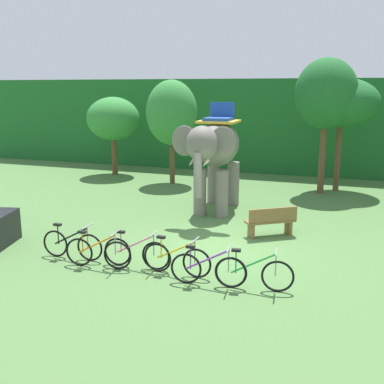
{
  "coord_description": "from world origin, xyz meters",
  "views": [
    {
      "loc": [
        3.39,
        -11.47,
        4.3
      ],
      "look_at": [
        -1.01,
        1.0,
        1.3
      ],
      "focal_mm": 43.33,
      "sensor_mm": 36.0,
      "label": 1
    }
  ],
  "objects_px": {
    "bike_black": "(72,244)",
    "bike_orange": "(98,252)",
    "bike_purple": "(208,269)",
    "wooden_bench": "(271,221)",
    "tree_center_right": "(113,119)",
    "bike_pink": "(136,253)",
    "bike_yellow": "(177,259)",
    "tree_right": "(326,94)",
    "tree_center_left": "(172,113)",
    "bike_green": "(254,273)",
    "tree_far_left": "(341,103)",
    "elephant": "(215,150)"
  },
  "relations": [
    {
      "from": "bike_yellow",
      "to": "bike_purple",
      "type": "distance_m",
      "value": 0.94
    },
    {
      "from": "bike_black",
      "to": "bike_orange",
      "type": "bearing_deg",
      "value": -17.87
    },
    {
      "from": "tree_center_right",
      "to": "bike_purple",
      "type": "relative_size",
      "value": 2.25
    },
    {
      "from": "bike_orange",
      "to": "bike_yellow",
      "type": "bearing_deg",
      "value": 6.43
    },
    {
      "from": "bike_pink",
      "to": "tree_far_left",
      "type": "bearing_deg",
      "value": 68.54
    },
    {
      "from": "tree_far_left",
      "to": "bike_orange",
      "type": "xyz_separation_m",
      "value": [
        -5.05,
        -10.9,
        -3.28
      ]
    },
    {
      "from": "bike_pink",
      "to": "bike_yellow",
      "type": "bearing_deg",
      "value": -4.11
    },
    {
      "from": "bike_black",
      "to": "bike_yellow",
      "type": "height_order",
      "value": "same"
    },
    {
      "from": "tree_far_left",
      "to": "bike_orange",
      "type": "height_order",
      "value": "tree_far_left"
    },
    {
      "from": "bike_green",
      "to": "bike_pink",
      "type": "bearing_deg",
      "value": 174.23
    },
    {
      "from": "bike_black",
      "to": "bike_yellow",
      "type": "bearing_deg",
      "value": -1.55
    },
    {
      "from": "tree_center_right",
      "to": "bike_pink",
      "type": "height_order",
      "value": "tree_center_right"
    },
    {
      "from": "bike_green",
      "to": "wooden_bench",
      "type": "bearing_deg",
      "value": 94.43
    },
    {
      "from": "bike_yellow",
      "to": "wooden_bench",
      "type": "relative_size",
      "value": 1.17
    },
    {
      "from": "elephant",
      "to": "bike_green",
      "type": "relative_size",
      "value": 2.44
    },
    {
      "from": "tree_far_left",
      "to": "bike_green",
      "type": "xyz_separation_m",
      "value": [
        -1.21,
        -10.9,
        -3.28
      ]
    },
    {
      "from": "tree_right",
      "to": "bike_yellow",
      "type": "xyz_separation_m",
      "value": [
        -2.51,
        -9.98,
        -3.63
      ]
    },
    {
      "from": "elephant",
      "to": "bike_pink",
      "type": "relative_size",
      "value": 2.44
    },
    {
      "from": "bike_black",
      "to": "bike_pink",
      "type": "xyz_separation_m",
      "value": [
        1.81,
        -0.0,
        0.0
      ]
    },
    {
      "from": "bike_orange",
      "to": "bike_yellow",
      "type": "xyz_separation_m",
      "value": [
        1.96,
        0.22,
        0.0
      ]
    },
    {
      "from": "bike_yellow",
      "to": "elephant",
      "type": "bearing_deg",
      "value": 97.81
    },
    {
      "from": "tree_right",
      "to": "bike_orange",
      "type": "bearing_deg",
      "value": -113.67
    },
    {
      "from": "tree_right",
      "to": "tree_center_left",
      "type": "bearing_deg",
      "value": -178.87
    },
    {
      "from": "tree_center_right",
      "to": "bike_purple",
      "type": "height_order",
      "value": "tree_center_right"
    },
    {
      "from": "wooden_bench",
      "to": "bike_pink",
      "type": "bearing_deg",
      "value": -127.22
    },
    {
      "from": "tree_right",
      "to": "tree_far_left",
      "type": "distance_m",
      "value": 0.98
    },
    {
      "from": "bike_pink",
      "to": "tree_center_left",
      "type": "bearing_deg",
      "value": 106.9
    },
    {
      "from": "tree_far_left",
      "to": "wooden_bench",
      "type": "height_order",
      "value": "tree_far_left"
    },
    {
      "from": "tree_center_right",
      "to": "bike_black",
      "type": "relative_size",
      "value": 2.24
    },
    {
      "from": "tree_center_left",
      "to": "bike_purple",
      "type": "distance_m",
      "value": 11.65
    },
    {
      "from": "bike_black",
      "to": "bike_green",
      "type": "distance_m",
      "value": 4.78
    },
    {
      "from": "tree_center_right",
      "to": "tree_far_left",
      "type": "bearing_deg",
      "value": -0.99
    },
    {
      "from": "bike_purple",
      "to": "wooden_bench",
      "type": "height_order",
      "value": "bike_purple"
    },
    {
      "from": "tree_center_right",
      "to": "bike_pink",
      "type": "bearing_deg",
      "value": -59.02
    },
    {
      "from": "bike_orange",
      "to": "bike_purple",
      "type": "height_order",
      "value": "same"
    },
    {
      "from": "bike_orange",
      "to": "wooden_bench",
      "type": "bearing_deg",
      "value": 47.03
    },
    {
      "from": "bike_orange",
      "to": "bike_black",
      "type": "bearing_deg",
      "value": 162.13
    },
    {
      "from": "bike_pink",
      "to": "bike_yellow",
      "type": "height_order",
      "value": "same"
    },
    {
      "from": "tree_far_left",
      "to": "bike_orange",
      "type": "relative_size",
      "value": 2.75
    },
    {
      "from": "wooden_bench",
      "to": "bike_purple",
      "type": "bearing_deg",
      "value": -100.24
    },
    {
      "from": "bike_pink",
      "to": "wooden_bench",
      "type": "bearing_deg",
      "value": 52.78
    },
    {
      "from": "elephant",
      "to": "bike_purple",
      "type": "relative_size",
      "value": 2.44
    },
    {
      "from": "tree_center_right",
      "to": "bike_yellow",
      "type": "xyz_separation_m",
      "value": [
        7.56,
        -10.87,
        -2.39
      ]
    },
    {
      "from": "tree_far_left",
      "to": "bike_purple",
      "type": "bearing_deg",
      "value": -101.37
    },
    {
      "from": "bike_green",
      "to": "tree_center_right",
      "type": "bearing_deg",
      "value": 130.39
    },
    {
      "from": "elephant",
      "to": "tree_far_left",
      "type": "bearing_deg",
      "value": 52.05
    },
    {
      "from": "tree_far_left",
      "to": "elephant",
      "type": "height_order",
      "value": "tree_far_left"
    },
    {
      "from": "tree_center_left",
      "to": "wooden_bench",
      "type": "bearing_deg",
      "value": -48.05
    },
    {
      "from": "bike_pink",
      "to": "bike_green",
      "type": "bearing_deg",
      "value": -5.77
    },
    {
      "from": "wooden_bench",
      "to": "tree_center_right",
      "type": "bearing_deg",
      "value": 141.45
    }
  ]
}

